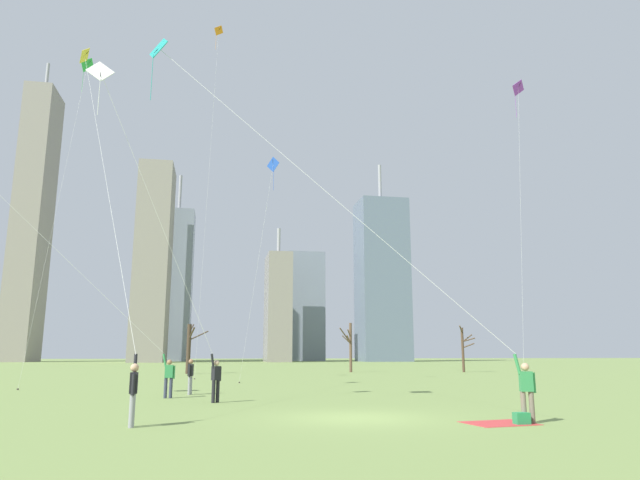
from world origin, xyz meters
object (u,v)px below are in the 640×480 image
Objects in this scene: bare_tree_right_of_center at (464,347)px; distant_kite_high_overhead_purple at (518,105)px; bare_tree_center at (350,346)px; distant_kite_drifting_left_green at (83,85)px; kite_flyer_midfield_left_teal at (432,301)px; distant_kite_low_near_trees_blue at (270,182)px; kite_flyer_midfield_center_red at (121,326)px; distant_kite_drifting_right_orange at (216,63)px; picnic_spot at (512,420)px; kite_flyer_midfield_right_white at (199,333)px; bystander_watching_nearby at (190,375)px; kite_flyer_foreground_left_yellow at (122,309)px; bare_tree_leftmost at (189,347)px.

distant_kite_high_overhead_purple is at bearing -103.34° from bare_tree_right_of_center.
distant_kite_drifting_left_green is at bearing -139.22° from bare_tree_center.
kite_flyer_midfield_left_teal is 0.91× the size of distant_kite_low_near_trees_blue.
kite_flyer_midfield_center_red is 14.07m from kite_flyer_midfield_left_teal.
bare_tree_right_of_center is at bearing 27.47° from distant_kite_drifting_left_green.
picnic_spot is (8.75, -31.00, -26.44)m from distant_kite_drifting_right_orange.
kite_flyer_midfield_center_red reaches higher than picnic_spot.
kite_flyer_midfield_left_teal is 42.37m from bare_tree_center.
kite_flyer_midfield_right_white is 0.43× the size of distant_kite_drifting_right_orange.
bystander_watching_nearby is at bearing -91.09° from distant_kite_drifting_right_orange.
picnic_spot is (17.40, -22.91, -19.60)m from distant_kite_drifting_left_green.
distant_kite_high_overhead_purple is at bearing 17.68° from kite_flyer_midfield_center_red.
kite_flyer_foreground_left_yellow is 3.67× the size of bare_tree_leftmost.
distant_kite_drifting_right_orange is 1.38× the size of distant_kite_drifting_left_green.
kite_flyer_midfield_left_teal is at bearing 148.02° from picnic_spot.
distant_kite_drifting_left_green reaches higher than bare_tree_leftmost.
distant_kite_drifting_left_green is (-5.42, 12.23, 16.68)m from kite_flyer_midfield_center_red.
picnic_spot is at bearing -122.93° from distant_kite_high_overhead_purple.
distant_kite_low_near_trees_blue is at bearing 166.04° from distant_kite_high_overhead_purple.
bare_tree_center is at bearing 61.23° from kite_flyer_midfield_center_red.
distant_kite_drifting_left_green is 4.69× the size of bare_tree_leftmost.
kite_flyer_foreground_left_yellow reaches higher than picnic_spot.
distant_kite_drifting_right_orange is 15.22× the size of picnic_spot.
bystander_watching_nearby is 0.11× the size of distant_kite_low_near_trees_blue.
kite_flyer_midfield_right_white is at bearing -128.19° from bare_tree_right_of_center.
kite_flyer_midfield_right_white is 2.79× the size of bare_tree_leftmost.
kite_flyer_midfield_left_teal reaches higher than bare_tree_right_of_center.
distant_kite_drifting_right_orange is at bearing 115.37° from distant_kite_low_near_trees_blue.
kite_flyer_foreground_left_yellow is 8.65× the size of picnic_spot.
kite_flyer_midfield_center_red is 36.63m from bare_tree_center.
bare_tree_right_of_center is (25.86, 32.87, -0.16)m from kite_flyer_midfield_right_white.
picnic_spot is at bearing -14.64° from kite_flyer_foreground_left_yellow.
kite_flyer_midfield_center_red reaches higher than bare_tree_leftmost.
kite_flyer_foreground_left_yellow is at bearing -99.44° from bystander_watching_nearby.
kite_flyer_midfield_right_white is 0.64× the size of distant_kite_high_overhead_purple.
picnic_spot is at bearing -74.23° from distant_kite_drifting_right_orange.
distant_kite_high_overhead_purple is 28.53m from picnic_spot.
bystander_watching_nearby is at bearing -50.11° from distant_kite_drifting_left_green.
bare_tree_right_of_center reaches higher than bystander_watching_nearby.
kite_flyer_midfield_left_teal is at bearing -77.73° from bare_tree_leftmost.
kite_flyer_foreground_left_yellow is at bearing -90.55° from bare_tree_leftmost.
bare_tree_center reaches higher than picnic_spot.
bare_tree_center is (17.63, 32.11, -0.33)m from kite_flyer_midfield_center_red.
kite_flyer_foreground_left_yellow is 3.64× the size of bare_tree_right_of_center.
kite_flyer_midfield_center_red reaches higher than bare_tree_right_of_center.
bare_tree_center is (14.29, 34.76, 0.01)m from kite_flyer_midfield_right_white.
bare_tree_leftmost is at bearing 89.45° from kite_flyer_foreground_left_yellow.
bare_tree_right_of_center is at bearing 45.99° from kite_flyer_midfield_center_red.
bare_tree_leftmost is (0.37, 38.24, -0.69)m from kite_flyer_foreground_left_yellow.
bystander_watching_nearby is 22.82m from distant_kite_drifting_left_green.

